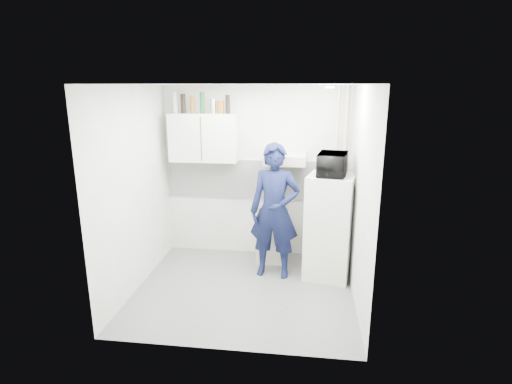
# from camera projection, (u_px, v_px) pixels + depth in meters

# --- Properties ---
(floor) EXTENTS (2.80, 2.80, 0.00)m
(floor) POSITION_uv_depth(u_px,v_px,m) (244.00, 289.00, 5.23)
(floor) COLOR slate
(floor) RESTS_ON ground
(ceiling) EXTENTS (2.80, 2.80, 0.00)m
(ceiling) POSITION_uv_depth(u_px,v_px,m) (242.00, 85.00, 4.57)
(ceiling) COLOR white
(ceiling) RESTS_ON wall_back
(wall_back) EXTENTS (2.80, 0.00, 2.80)m
(wall_back) POSITION_uv_depth(u_px,v_px,m) (256.00, 173.00, 6.10)
(wall_back) COLOR white
(wall_back) RESTS_ON floor
(wall_left) EXTENTS (0.00, 2.60, 2.60)m
(wall_left) POSITION_uv_depth(u_px,v_px,m) (135.00, 190.00, 5.07)
(wall_left) COLOR white
(wall_left) RESTS_ON floor
(wall_right) EXTENTS (0.00, 2.60, 2.60)m
(wall_right) POSITION_uv_depth(u_px,v_px,m) (360.00, 198.00, 4.73)
(wall_right) COLOR white
(wall_right) RESTS_ON floor
(person) EXTENTS (0.72, 0.51, 1.87)m
(person) POSITION_uv_depth(u_px,v_px,m) (275.00, 211.00, 5.43)
(person) COLOR #0E1434
(person) RESTS_ON floor
(stove) EXTENTS (0.45, 0.45, 0.72)m
(stove) POSITION_uv_depth(u_px,v_px,m) (272.00, 237.00, 6.07)
(stove) COLOR beige
(stove) RESTS_ON floor
(fridge) EXTENTS (0.72, 0.72, 1.45)m
(fridge) POSITION_uv_depth(u_px,v_px,m) (329.00, 227.00, 5.45)
(fridge) COLOR beige
(fridge) RESTS_ON floor
(stove_top) EXTENTS (0.43, 0.43, 0.03)m
(stove_top) POSITION_uv_depth(u_px,v_px,m) (272.00, 214.00, 5.97)
(stove_top) COLOR black
(stove_top) RESTS_ON stove
(saucepan) EXTENTS (0.21, 0.21, 0.11)m
(saucepan) POSITION_uv_depth(u_px,v_px,m) (270.00, 210.00, 5.91)
(saucepan) COLOR silver
(saucepan) RESTS_ON stove_top
(microwave) EXTENTS (0.58, 0.44, 0.30)m
(microwave) POSITION_uv_depth(u_px,v_px,m) (333.00, 164.00, 5.22)
(microwave) COLOR black
(microwave) RESTS_ON fridge
(bottle_a) EXTENTS (0.07, 0.07, 0.30)m
(bottle_a) POSITION_uv_depth(u_px,v_px,m) (175.00, 103.00, 5.81)
(bottle_a) COLOR #B2B7BC
(bottle_a) RESTS_ON upper_cabinet
(bottle_b) EXTENTS (0.07, 0.07, 0.28)m
(bottle_b) POSITION_uv_depth(u_px,v_px,m) (183.00, 104.00, 5.79)
(bottle_b) COLOR black
(bottle_b) RESTS_ON upper_cabinet
(bottle_c) EXTENTS (0.06, 0.06, 0.25)m
(bottle_c) POSITION_uv_depth(u_px,v_px,m) (192.00, 104.00, 5.78)
(bottle_c) COLOR brown
(bottle_c) RESTS_ON upper_cabinet
(bottle_d) EXTENTS (0.07, 0.07, 0.31)m
(bottle_d) POSITION_uv_depth(u_px,v_px,m) (202.00, 103.00, 5.75)
(bottle_d) COLOR #144C1E
(bottle_d) RESTS_ON upper_cabinet
(canister_a) EXTENTS (0.08, 0.08, 0.20)m
(canister_a) POSITION_uv_depth(u_px,v_px,m) (213.00, 106.00, 5.75)
(canister_a) COLOR silver
(canister_a) RESTS_ON upper_cabinet
(canister_b) EXTENTS (0.10, 0.10, 0.18)m
(canister_b) POSITION_uv_depth(u_px,v_px,m) (221.00, 107.00, 5.74)
(canister_b) COLOR brown
(canister_b) RESTS_ON upper_cabinet
(bottle_e) EXTENTS (0.07, 0.07, 0.26)m
(bottle_e) POSITION_uv_depth(u_px,v_px,m) (228.00, 104.00, 5.71)
(bottle_e) COLOR black
(bottle_e) RESTS_ON upper_cabinet
(upper_cabinet) EXTENTS (1.00, 0.35, 0.70)m
(upper_cabinet) POSITION_uv_depth(u_px,v_px,m) (204.00, 137.00, 5.88)
(upper_cabinet) COLOR beige
(upper_cabinet) RESTS_ON wall_back
(range_hood) EXTENTS (0.60, 0.50, 0.14)m
(range_hood) POSITION_uv_depth(u_px,v_px,m) (285.00, 159.00, 5.74)
(range_hood) COLOR beige
(range_hood) RESTS_ON wall_back
(backsplash) EXTENTS (2.74, 0.03, 0.60)m
(backsplash) POSITION_uv_depth(u_px,v_px,m) (256.00, 179.00, 6.11)
(backsplash) COLOR white
(backsplash) RESTS_ON wall_back
(pipe_a) EXTENTS (0.05, 0.05, 2.60)m
(pipe_a) POSITION_uv_depth(u_px,v_px,m) (343.00, 176.00, 5.86)
(pipe_a) COLOR beige
(pipe_a) RESTS_ON floor
(pipe_b) EXTENTS (0.04, 0.04, 2.60)m
(pipe_b) POSITION_uv_depth(u_px,v_px,m) (335.00, 176.00, 5.88)
(pipe_b) COLOR beige
(pipe_b) RESTS_ON floor
(ceiling_spot_fixture) EXTENTS (0.10, 0.10, 0.02)m
(ceiling_spot_fixture) POSITION_uv_depth(u_px,v_px,m) (330.00, 87.00, 4.65)
(ceiling_spot_fixture) COLOR white
(ceiling_spot_fixture) RESTS_ON ceiling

